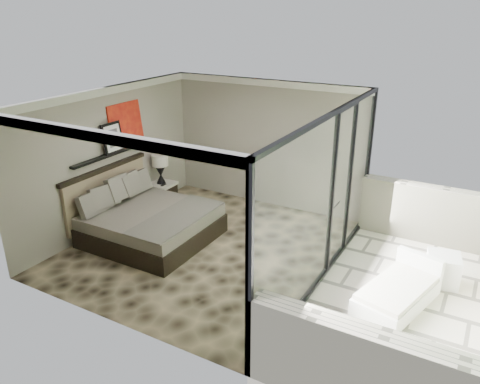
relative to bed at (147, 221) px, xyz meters
The scene contains 14 objects.
floor 1.28m from the bed, ahead, with size 5.00×5.00×0.00m, color black.
ceiling 2.72m from the bed, ahead, with size 4.50×5.00×0.02m, color silver.
back_wall 3.13m from the bed, 65.85° to the left, with size 4.50×0.02×2.80m, color gray.
left_wall 1.48m from the bed, 168.73° to the left, with size 0.02×5.00×2.80m, color gray.
glass_wall 3.62m from the bed, ahead, with size 0.08×5.00×2.80m, color white.
terrace_slab 4.98m from the bed, ahead, with size 3.00×5.00×0.12m, color beige.
picture_ledge 1.53m from the bed, 162.54° to the left, with size 0.12×2.20×0.05m, color black.
bed is the anchor object (origin of this frame).
nightstand 1.66m from the bed, 118.15° to the left, with size 0.53×0.53×0.53m, color black.
table_lamp 1.75m from the bed, 118.58° to the left, with size 0.36×0.36×0.66m.
abstract_canvas 2.02m from the bed, 144.51° to the left, with size 0.04×0.90×0.90m, color red.
framed_print 1.75m from the bed, 165.25° to the left, with size 0.03×0.50×0.60m, color black.
ottoman 5.32m from the bed, 11.90° to the left, with size 0.50×0.50×0.50m, color silver.
lounger 4.72m from the bed, ahead, with size 1.10×1.63×0.58m.
Camera 1 is at (4.37, -6.43, 4.21)m, focal length 35.00 mm.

